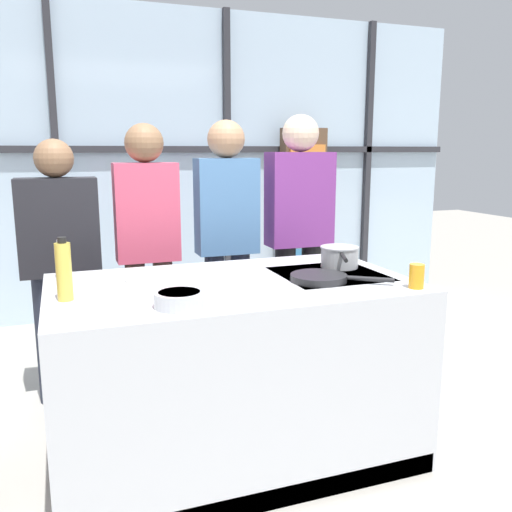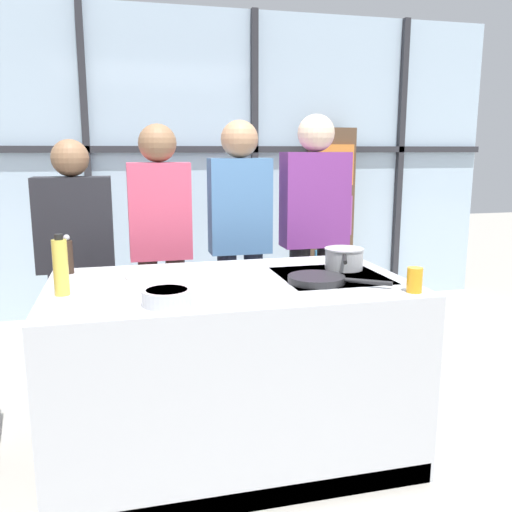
# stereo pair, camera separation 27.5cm
# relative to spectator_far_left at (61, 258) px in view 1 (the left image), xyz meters

# --- Properties ---
(ground_plane) EXTENTS (18.00, 18.00, 0.00)m
(ground_plane) POSITION_rel_spectator_far_left_xyz_m (0.78, -0.94, -0.90)
(ground_plane) COLOR #ADA89E
(back_window_wall) EXTENTS (6.40, 0.10, 2.80)m
(back_window_wall) POSITION_rel_spectator_far_left_xyz_m (0.78, 1.69, 0.51)
(back_window_wall) COLOR silver
(back_window_wall) RESTS_ON ground_plane
(bookshelf) EXTENTS (0.44, 0.19, 1.74)m
(bookshelf) POSITION_rel_spectator_far_left_xyz_m (2.28, 1.50, -0.02)
(bookshelf) COLOR brown
(bookshelf) RESTS_ON ground_plane
(demo_island) EXTENTS (1.74, 1.01, 0.90)m
(demo_island) POSITION_rel_spectator_far_left_xyz_m (0.78, -0.94, -0.44)
(demo_island) COLOR silver
(demo_island) RESTS_ON ground_plane
(spectator_far_left) EXTENTS (0.46, 0.22, 1.60)m
(spectator_far_left) POSITION_rel_spectator_far_left_xyz_m (0.00, 0.00, 0.00)
(spectator_far_left) COLOR #232838
(spectator_far_left) RESTS_ON ground_plane
(spectator_center_left) EXTENTS (0.39, 0.24, 1.70)m
(spectator_center_left) POSITION_rel_spectator_far_left_xyz_m (0.52, 0.00, 0.09)
(spectator_center_left) COLOR #47382D
(spectator_center_left) RESTS_ON ground_plane
(spectator_center_right) EXTENTS (0.40, 0.24, 1.72)m
(spectator_center_right) POSITION_rel_spectator_far_left_xyz_m (1.04, -0.00, 0.10)
(spectator_center_right) COLOR #232838
(spectator_center_right) RESTS_ON ground_plane
(spectator_far_right) EXTENTS (0.45, 0.25, 1.77)m
(spectator_far_right) POSITION_rel_spectator_far_left_xyz_m (1.56, 0.00, 0.11)
(spectator_far_right) COLOR black
(spectator_far_right) RESTS_ON ground_plane
(frying_pan) EXTENTS (0.44, 0.35, 0.04)m
(frying_pan) POSITION_rel_spectator_far_left_xyz_m (1.19, -1.07, 0.03)
(frying_pan) COLOR #232326
(frying_pan) RESTS_ON demo_island
(saucepan) EXTENTS (0.22, 0.37, 0.11)m
(saucepan) POSITION_rel_spectator_far_left_xyz_m (1.43, -0.82, 0.07)
(saucepan) COLOR silver
(saucepan) RESTS_ON demo_island
(white_plate) EXTENTS (0.24, 0.24, 0.01)m
(white_plate) POSITION_rel_spectator_far_left_xyz_m (0.40, -0.76, 0.01)
(white_plate) COLOR white
(white_plate) RESTS_ON demo_island
(mixing_bowl) EXTENTS (0.21, 0.21, 0.06)m
(mixing_bowl) POSITION_rel_spectator_far_left_xyz_m (0.45, -1.27, 0.04)
(mixing_bowl) COLOR silver
(mixing_bowl) RESTS_ON demo_island
(oil_bottle) EXTENTS (0.07, 0.07, 0.27)m
(oil_bottle) POSITION_rel_spectator_far_left_xyz_m (0.01, -1.01, 0.14)
(oil_bottle) COLOR #E0CC4C
(oil_bottle) RESTS_ON demo_island
(pepper_grinder) EXTENTS (0.05, 0.05, 0.20)m
(pepper_grinder) POSITION_rel_spectator_far_left_xyz_m (0.00, -0.56, 0.10)
(pepper_grinder) COLOR #332319
(pepper_grinder) RESTS_ON demo_island
(juice_glass_near) EXTENTS (0.07, 0.07, 0.11)m
(juice_glass_near) POSITION_rel_spectator_far_left_xyz_m (1.55, -1.35, 0.06)
(juice_glass_near) COLOR orange
(juice_glass_near) RESTS_ON demo_island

